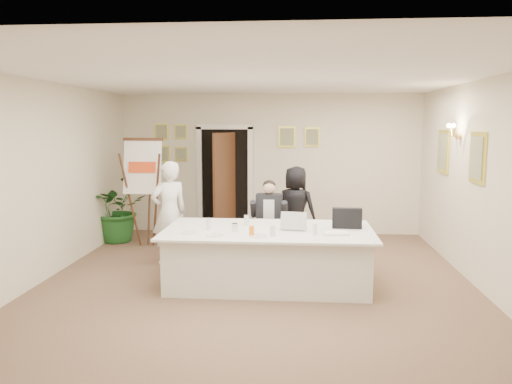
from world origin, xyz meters
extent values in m
plane|color=brown|center=(0.00, 0.00, 0.00)|extent=(7.00, 7.00, 0.00)
cube|color=white|center=(0.00, 0.00, 2.80)|extent=(6.00, 7.00, 0.02)
cube|color=beige|center=(0.00, 3.50, 1.40)|extent=(6.00, 0.10, 2.80)
cube|color=beige|center=(0.00, -3.50, 1.40)|extent=(6.00, 0.10, 2.80)
cube|color=beige|center=(-3.00, 0.00, 1.40)|extent=(0.10, 7.00, 2.80)
cube|color=beige|center=(3.00, 0.00, 1.40)|extent=(0.10, 7.00, 2.80)
cube|color=black|center=(-0.90, 3.47, 1.05)|extent=(0.92, 0.06, 2.10)
cube|color=white|center=(-1.42, 3.44, 1.05)|extent=(0.10, 0.06, 2.20)
cube|color=white|center=(-0.38, 3.44, 1.05)|extent=(0.10, 0.06, 2.20)
cube|color=#382712|center=(-0.85, 3.05, 1.03)|extent=(0.33, 0.81, 2.02)
cube|color=white|center=(0.17, 0.14, 0.38)|extent=(2.66, 1.33, 0.75)
cube|color=white|center=(0.17, 0.14, 0.76)|extent=(2.84, 1.51, 0.03)
cube|color=white|center=(-2.15, 2.01, 1.45)|extent=(0.67, 0.20, 0.94)
imported|color=white|center=(-1.45, 1.09, 0.81)|extent=(0.71, 0.67, 1.63)
imported|color=black|center=(0.54, 2.00, 0.74)|extent=(0.84, 0.69, 1.49)
imported|color=#1B521E|center=(-2.80, 2.50, 0.63)|extent=(1.49, 1.49, 1.25)
cube|color=black|center=(1.25, 0.29, 0.92)|extent=(0.41, 0.13, 0.28)
cube|color=white|center=(1.07, -0.11, 0.79)|extent=(0.35, 0.27, 0.03)
cylinder|color=white|center=(-0.85, -0.19, 0.78)|extent=(0.25, 0.25, 0.01)
cylinder|color=white|center=(-0.49, -0.32, 0.78)|extent=(0.27, 0.27, 0.01)
cylinder|color=white|center=(0.06, -0.31, 0.78)|extent=(0.29, 0.29, 0.01)
cylinder|color=silver|center=(-0.64, 0.06, 0.84)|extent=(0.07, 0.07, 0.14)
cylinder|color=silver|center=(0.25, -0.29, 0.84)|extent=(0.07, 0.07, 0.14)
cylinder|color=silver|center=(0.80, -0.16, 0.84)|extent=(0.07, 0.07, 0.14)
cylinder|color=silver|center=(-0.16, 0.40, 0.84)|extent=(0.08, 0.08, 0.14)
cylinder|color=orange|center=(-0.02, -0.30, 0.84)|extent=(0.08, 0.08, 0.13)
cylinder|color=silver|center=(-0.27, -0.03, 0.83)|extent=(0.10, 0.10, 0.11)
camera|label=1|loc=(0.55, -6.53, 2.19)|focal=35.00mm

